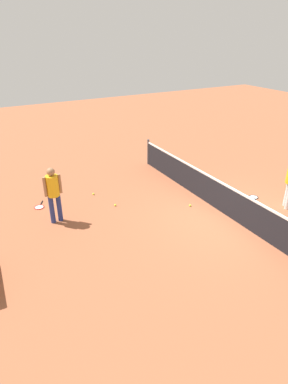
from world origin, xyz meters
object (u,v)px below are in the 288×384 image
(tennis_ball_near_player, at_px, (190,205))
(tennis_ball_baseline, at_px, (93,194))
(tennis_racket_near_player, at_px, (39,207))
(tennis_ball_by_net, at_px, (115,205))
(tennis_ball_midcourt, at_px, (61,213))
(tennis_racket_far_player, at_px, (254,197))
(player_near_side, at_px, (53,191))

(tennis_ball_near_player, bearing_deg, tennis_ball_baseline, -133.08)
(tennis_racket_near_player, xyz_separation_m, tennis_ball_by_net, (1.10, 2.16, 0.02))
(tennis_racket_near_player, relative_size, tennis_ball_midcourt, 9.03)
(tennis_racket_far_player, xyz_separation_m, tennis_ball_by_net, (-1.71, -4.35, 0.02))
(tennis_ball_by_net, distance_m, tennis_ball_baseline, 1.15)
(tennis_racket_far_player, relative_size, tennis_ball_by_net, 9.00)
(player_near_side, bearing_deg, tennis_ball_midcourt, 151.79)
(player_near_side, bearing_deg, tennis_ball_near_player, 74.07)
(tennis_ball_by_net, bearing_deg, player_near_side, -88.92)
(tennis_ball_near_player, bearing_deg, tennis_racket_near_player, -118.09)
(tennis_racket_far_player, bearing_deg, tennis_ball_near_player, -103.46)
(tennis_racket_far_player, bearing_deg, player_near_side, -105.05)
(tennis_ball_midcourt, height_order, tennis_ball_baseline, same)
(tennis_racket_near_player, relative_size, tennis_racket_far_player, 1.00)
(player_near_side, distance_m, tennis_ball_midcourt, 1.07)
(tennis_ball_by_net, bearing_deg, tennis_ball_midcourt, -102.09)
(tennis_ball_baseline, bearing_deg, tennis_racket_near_player, -90.08)
(player_near_side, xyz_separation_m, tennis_ball_baseline, (-1.13, 1.57, -0.98))
(tennis_ball_by_net, xyz_separation_m, tennis_ball_baseline, (-1.10, -0.33, 0.00))
(player_near_side, distance_m, tennis_ball_baseline, 2.16)
(tennis_ball_near_player, xyz_separation_m, tennis_ball_midcourt, (-1.54, -3.78, 0.00))
(tennis_ball_near_player, height_order, tennis_ball_baseline, same)
(tennis_racket_near_player, height_order, tennis_racket_far_player, same)
(tennis_ball_near_player, bearing_deg, tennis_racket_far_player, 76.54)
(player_near_side, height_order, tennis_ball_near_player, player_near_side)
(player_near_side, distance_m, tennis_racket_near_player, 1.53)
(player_near_side, bearing_deg, tennis_ball_baseline, 125.89)
(tennis_ball_midcourt, distance_m, tennis_ball_baseline, 1.54)
(tennis_racket_far_player, bearing_deg, tennis_ball_midcourt, -108.98)
(tennis_ball_near_player, bearing_deg, tennis_ball_midcourt, -112.10)
(player_near_side, relative_size, tennis_ball_midcourt, 25.76)
(player_near_side, xyz_separation_m, tennis_racket_far_player, (1.68, 6.24, -1.00))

